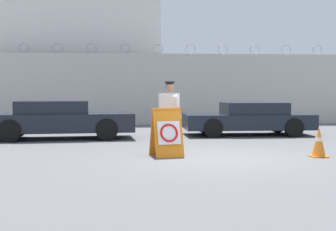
{
  "coord_description": "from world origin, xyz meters",
  "views": [
    {
      "loc": [
        -2.03,
        -10.72,
        1.58
      ],
      "look_at": [
        -1.03,
        1.9,
        0.91
      ],
      "focal_mm": 50.0,
      "sensor_mm": 36.0,
      "label": 1
    }
  ],
  "objects_px": {
    "barricade_sign": "(167,132)",
    "parked_car_rear_sedan": "(249,118)",
    "security_guard": "(170,113)",
    "traffic_cone_near": "(319,142)",
    "parked_car_front_coupe": "(59,119)"
  },
  "relations": [
    {
      "from": "security_guard",
      "to": "parked_car_rear_sedan",
      "type": "bearing_deg",
      "value": 87.7
    },
    {
      "from": "barricade_sign",
      "to": "parked_car_rear_sedan",
      "type": "height_order",
      "value": "barricade_sign"
    },
    {
      "from": "barricade_sign",
      "to": "security_guard",
      "type": "xyz_separation_m",
      "value": [
        0.12,
        0.67,
        0.44
      ]
    },
    {
      "from": "barricade_sign",
      "to": "parked_car_front_coupe",
      "type": "xyz_separation_m",
      "value": [
        -3.22,
        4.38,
        0.06
      ]
    },
    {
      "from": "security_guard",
      "to": "parked_car_front_coupe",
      "type": "xyz_separation_m",
      "value": [
        -3.34,
        3.71,
        -0.38
      ]
    },
    {
      "from": "security_guard",
      "to": "traffic_cone_near",
      "type": "distance_m",
      "value": 3.69
    },
    {
      "from": "traffic_cone_near",
      "to": "parked_car_rear_sedan",
      "type": "height_order",
      "value": "parked_car_rear_sedan"
    },
    {
      "from": "traffic_cone_near",
      "to": "parked_car_front_coupe",
      "type": "distance_m",
      "value": 8.31
    },
    {
      "from": "parked_car_front_coupe",
      "to": "parked_car_rear_sedan",
      "type": "relative_size",
      "value": 1.09
    },
    {
      "from": "traffic_cone_near",
      "to": "parked_car_rear_sedan",
      "type": "distance_m",
      "value": 5.54
    },
    {
      "from": "traffic_cone_near",
      "to": "parked_car_front_coupe",
      "type": "height_order",
      "value": "parked_car_front_coupe"
    },
    {
      "from": "security_guard",
      "to": "traffic_cone_near",
      "type": "xyz_separation_m",
      "value": [
        3.48,
        -1.02,
        -0.66
      ]
    },
    {
      "from": "traffic_cone_near",
      "to": "parked_car_rear_sedan",
      "type": "bearing_deg",
      "value": 92.99
    },
    {
      "from": "barricade_sign",
      "to": "security_guard",
      "type": "distance_m",
      "value": 0.81
    },
    {
      "from": "security_guard",
      "to": "parked_car_rear_sedan",
      "type": "height_order",
      "value": "security_guard"
    }
  ]
}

